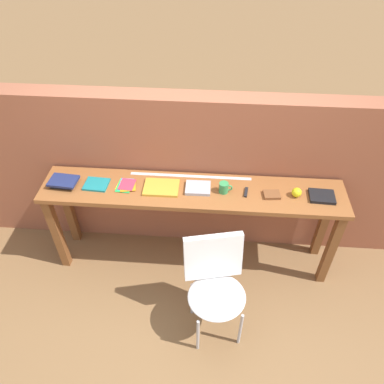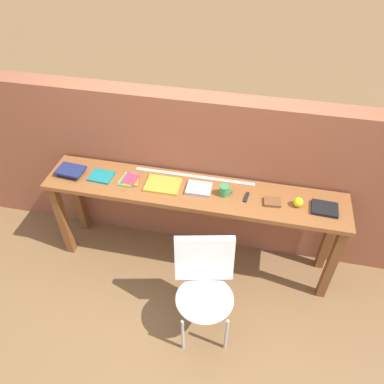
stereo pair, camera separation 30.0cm
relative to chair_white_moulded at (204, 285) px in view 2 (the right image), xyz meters
name	(u,v)px [view 2 (the right image)]	position (x,y,z in m)	size (l,w,h in m)	color
ground_plane	(186,283)	(-0.22, 0.34, -0.53)	(40.00, 40.00, 0.00)	brown
brick_wall_back	(201,174)	(-0.22, 0.98, 0.25)	(6.00, 0.20, 1.54)	#935138
sideboard	(193,202)	(-0.22, 0.64, 0.21)	(2.50, 0.44, 0.88)	brown
chair_white_moulded	(204,285)	(0.00, 0.00, 0.00)	(0.53, 0.54, 0.89)	white
book_stack_leftmost	(70,171)	(-1.29, 0.63, 0.38)	(0.24, 0.18, 0.05)	black
magazine_cycling	(101,176)	(-1.02, 0.64, 0.36)	(0.19, 0.16, 0.02)	#19757A
pamphlet_pile_colourful	(129,179)	(-0.77, 0.65, 0.36)	(0.18, 0.18, 0.01)	yellow
book_open_centre	(163,185)	(-0.48, 0.64, 0.36)	(0.29, 0.21, 0.02)	gold
book_grey_hardcover	(199,189)	(-0.18, 0.65, 0.37)	(0.20, 0.17, 0.03)	#9E9EA3
mug	(224,190)	(0.03, 0.64, 0.40)	(0.11, 0.08, 0.09)	#338C4C
multitool_folded	(246,197)	(0.21, 0.63, 0.36)	(0.02, 0.11, 0.02)	black
leather_journal_brown	(272,202)	(0.42, 0.62, 0.37)	(0.13, 0.10, 0.02)	brown
sports_ball_small	(298,202)	(0.61, 0.63, 0.39)	(0.08, 0.08, 0.08)	yellow
book_repair_rightmost	(325,209)	(0.81, 0.63, 0.37)	(0.20, 0.16, 0.03)	black
ruler_metal_back_edge	(194,176)	(-0.25, 0.81, 0.35)	(1.03, 0.03, 0.00)	silver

